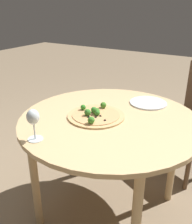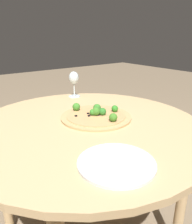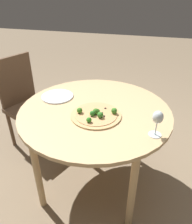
{
  "view_description": "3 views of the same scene",
  "coord_description": "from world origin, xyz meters",
  "views": [
    {
      "loc": [
        0.64,
        -1.21,
        1.38
      ],
      "look_at": [
        -0.08,
        -0.03,
        0.77
      ],
      "focal_mm": 40.0,
      "sensor_mm": 36.0,
      "label": 1
    },
    {
      "loc": [
        0.53,
        0.78,
        1.13
      ],
      "look_at": [
        -0.08,
        -0.03,
        0.77
      ],
      "focal_mm": 35.0,
      "sensor_mm": 36.0,
      "label": 2
    },
    {
      "loc": [
        -1.31,
        -0.35,
        1.54
      ],
      "look_at": [
        -0.08,
        -0.03,
        0.77
      ],
      "focal_mm": 35.0,
      "sensor_mm": 36.0,
      "label": 3
    }
  ],
  "objects": [
    {
      "name": "chair",
      "position": [
        0.37,
        0.81,
        0.5
      ],
      "size": [
        0.53,
        0.53,
        0.93
      ],
      "rotation": [
        0.0,
        0.0,
        -0.43
      ],
      "color": "brown",
      "rests_on": "ground_plane"
    },
    {
      "name": "pizza",
      "position": [
        -0.08,
        -0.03,
        0.75
      ],
      "size": [
        0.35,
        0.35,
        0.06
      ],
      "color": "tan",
      "rests_on": "dining_table"
    },
    {
      "name": "dining_table",
      "position": [
        0.0,
        0.0,
        0.66
      ],
      "size": [
        1.1,
        1.1,
        0.74
      ],
      "color": "tan",
      "rests_on": "ground_plane"
    },
    {
      "name": "wine_glass",
      "position": [
        -0.2,
        -0.43,
        0.85
      ],
      "size": [
        0.08,
        0.08,
        0.17
      ],
      "color": "silver",
      "rests_on": "dining_table"
    },
    {
      "name": "ground_plane",
      "position": [
        0.0,
        0.0,
        0.0
      ],
      "size": [
        12.0,
        12.0,
        0.0
      ],
      "primitive_type": "plane",
      "color": "#847056"
    },
    {
      "name": "plate_near",
      "position": [
        0.12,
        0.34,
        0.74
      ],
      "size": [
        0.25,
        0.25,
        0.01
      ],
      "color": "silver",
      "rests_on": "dining_table"
    }
  ]
}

